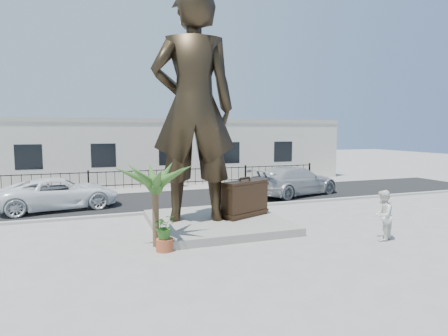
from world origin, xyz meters
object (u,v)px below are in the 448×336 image
at_px(suitcase, 245,199).
at_px(car_white, 60,193).
at_px(tourist, 383,215).
at_px(statue, 193,107).

xyz_separation_m(suitcase, car_white, (-7.52, 5.68, -0.26)).
bearing_deg(tourist, car_white, -73.03).
xyz_separation_m(tourist, car_white, (-11.18, 9.53, -0.11)).
distance_m(statue, car_white, 8.68).
distance_m(statue, suitcase, 4.30).
relative_size(statue, car_white, 1.61).
bearing_deg(statue, car_white, -33.62).
relative_size(statue, suitcase, 4.23).
bearing_deg(statue, tourist, 157.39).
bearing_deg(statue, suitcase, -172.27).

